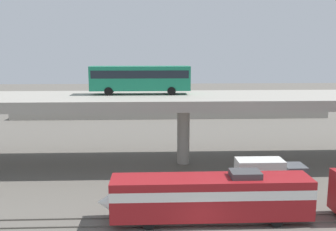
{
  "coord_description": "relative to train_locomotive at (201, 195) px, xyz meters",
  "views": [
    {
      "loc": [
        -3.73,
        -24.74,
        13.71
      ],
      "look_at": [
        -1.62,
        25.74,
        4.92
      ],
      "focal_mm": 40.67,
      "sensor_mm": 36.0,
      "label": 1
    }
  ],
  "objects": [
    {
      "name": "rail_strip_near",
      "position": [
        -0.12,
        -0.73,
        -2.13
      ],
      "size": [
        110.0,
        0.12,
        0.12
      ],
      "primitive_type": "cube",
      "color": "#59544C",
      "rests_on": "ground_plane"
    },
    {
      "name": "rail_strip_far",
      "position": [
        -0.12,
        0.73,
        -2.13
      ],
      "size": [
        110.0,
        0.12,
        0.12
      ],
      "primitive_type": "cube",
      "color": "#59544C",
      "rests_on": "ground_plane"
    },
    {
      "name": "train_locomotive",
      "position": [
        0.0,
        0.0,
        0.0
      ],
      "size": [
        17.05,
        3.04,
        4.18
      ],
      "rotation": [
        0.0,
        0.0,
        3.14
      ],
      "color": "maroon",
      "rests_on": "ground_plane"
    },
    {
      "name": "highway_overpass",
      "position": [
        -0.12,
        16.0,
        5.4
      ],
      "size": [
        96.0,
        11.09,
        8.34
      ],
      "color": "#9E998E",
      "rests_on": "ground_plane"
    },
    {
      "name": "transit_bus_on_overpass",
      "position": [
        -5.26,
        17.34,
        8.21
      ],
      "size": [
        12.0,
        2.68,
        3.4
      ],
      "color": "#197A56",
      "rests_on": "highway_overpass"
    },
    {
      "name": "service_truck_west",
      "position": [
        7.58,
        6.92,
        -0.55
      ],
      "size": [
        6.8,
        2.46,
        3.04
      ],
      "color": "#515459",
      "rests_on": "ground_plane"
    },
    {
      "name": "pier_parking_lot",
      "position": [
        -0.12,
        51.0,
        -1.47
      ],
      "size": [
        63.68,
        10.8,
        1.45
      ],
      "primitive_type": "cube",
      "color": "#9E998E",
      "rests_on": "ground_plane"
    },
    {
      "name": "parked_car_0",
      "position": [
        -7.33,
        50.08,
        0.03
      ],
      "size": [
        4.4,
        2.0,
        1.5
      ],
      "rotation": [
        0.0,
        0.0,
        3.14
      ],
      "color": "#B7B7BC",
      "rests_on": "pier_parking_lot"
    },
    {
      "name": "parked_car_1",
      "position": [
        -15.32,
        49.23,
        0.03
      ],
      "size": [
        4.31,
        1.85,
        1.5
      ],
      "rotation": [
        0.0,
        0.0,
        3.14
      ],
      "color": "maroon",
      "rests_on": "pier_parking_lot"
    },
    {
      "name": "parked_car_2",
      "position": [
        -0.75,
        51.01,
        0.03
      ],
      "size": [
        4.63,
        1.85,
        1.5
      ],
      "color": "#B7B7BC",
      "rests_on": "pier_parking_lot"
    },
    {
      "name": "parked_car_3",
      "position": [
        5.92,
        51.06,
        0.03
      ],
      "size": [
        4.52,
        1.82,
        1.5
      ],
      "rotation": [
        0.0,
        0.0,
        3.14
      ],
      "color": "black",
      "rests_on": "pier_parking_lot"
    },
    {
      "name": "parked_car_4",
      "position": [
        12.61,
        49.76,
        0.03
      ],
      "size": [
        4.18,
        1.84,
        1.5
      ],
      "rotation": [
        0.0,
        0.0,
        3.14
      ],
      "color": "#9E998C",
      "rests_on": "pier_parking_lot"
    },
    {
      "name": "parked_car_5",
      "position": [
        -22.09,
        50.75,
        0.03
      ],
      "size": [
        4.17,
        1.89,
        1.5
      ],
      "color": "black",
      "rests_on": "pier_parking_lot"
    },
    {
      "name": "parked_car_6",
      "position": [
        16.38,
        52.13,
        0.03
      ],
      "size": [
        4.32,
        1.89,
        1.5
      ],
      "rotation": [
        0.0,
        0.0,
        3.14
      ],
      "color": "black",
      "rests_on": "pier_parking_lot"
    },
    {
      "name": "harbor_water",
      "position": [
        -0.12,
        74.0,
        -2.19
      ],
      "size": [
        140.0,
        36.0,
        0.01
      ],
      "primitive_type": "cube",
      "color": "#2D5170",
      "rests_on": "ground_plane"
    }
  ]
}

